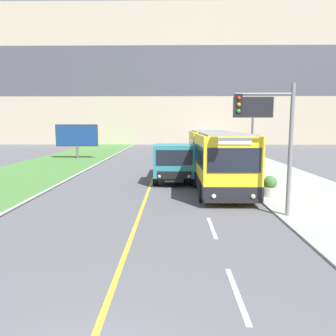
{
  "coord_description": "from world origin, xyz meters",
  "views": [
    {
      "loc": [
        1.35,
        -3.51,
        3.65
      ],
      "look_at": [
        1.1,
        13.34,
        1.4
      ],
      "focal_mm": 35.0,
      "sensor_mm": 36.0,
      "label": 1
    }
  ],
  "objects_px": {
    "traffic_light_mast": "(273,133)",
    "planter_round_second": "(252,174)",
    "planter_round_far": "(229,159)",
    "dump_truck": "(174,163)",
    "city_bus": "(215,157)",
    "billboard_large": "(253,111)",
    "planter_round_near": "(270,187)",
    "planter_round_third": "(236,166)",
    "billboard_small": "(77,136)"
  },
  "relations": [
    {
      "from": "city_bus",
      "to": "traffic_light_mast",
      "type": "relative_size",
      "value": 2.49
    },
    {
      "from": "traffic_light_mast",
      "to": "planter_round_far",
      "type": "height_order",
      "value": "traffic_light_mast"
    },
    {
      "from": "planter_round_far",
      "to": "dump_truck",
      "type": "bearing_deg",
      "value": -121.01
    },
    {
      "from": "dump_truck",
      "to": "planter_round_near",
      "type": "height_order",
      "value": "dump_truck"
    },
    {
      "from": "city_bus",
      "to": "planter_round_far",
      "type": "relative_size",
      "value": 11.28
    },
    {
      "from": "billboard_small",
      "to": "planter_round_near",
      "type": "height_order",
      "value": "billboard_small"
    },
    {
      "from": "city_bus",
      "to": "traffic_light_mast",
      "type": "bearing_deg",
      "value": -80.78
    },
    {
      "from": "billboard_large",
      "to": "traffic_light_mast",
      "type": "bearing_deg",
      "value": -101.67
    },
    {
      "from": "planter_round_near",
      "to": "planter_round_third",
      "type": "bearing_deg",
      "value": 90.68
    },
    {
      "from": "planter_round_far",
      "to": "billboard_small",
      "type": "bearing_deg",
      "value": 158.11
    },
    {
      "from": "billboard_large",
      "to": "city_bus",
      "type": "bearing_deg",
      "value": -111.32
    },
    {
      "from": "billboard_large",
      "to": "planter_round_third",
      "type": "height_order",
      "value": "billboard_large"
    },
    {
      "from": "city_bus",
      "to": "dump_truck",
      "type": "relative_size",
      "value": 1.88
    },
    {
      "from": "planter_round_second",
      "to": "planter_round_far",
      "type": "bearing_deg",
      "value": 89.99
    },
    {
      "from": "traffic_light_mast",
      "to": "billboard_small",
      "type": "bearing_deg",
      "value": 122.37
    },
    {
      "from": "planter_round_third",
      "to": "traffic_light_mast",
      "type": "bearing_deg",
      "value": -94.51
    },
    {
      "from": "traffic_light_mast",
      "to": "planter_round_second",
      "type": "relative_size",
      "value": 4.98
    },
    {
      "from": "city_bus",
      "to": "traffic_light_mast",
      "type": "height_order",
      "value": "traffic_light_mast"
    },
    {
      "from": "billboard_large",
      "to": "planter_round_third",
      "type": "xyz_separation_m",
      "value": [
        -3.75,
        -10.81,
        -4.56
      ]
    },
    {
      "from": "planter_round_third",
      "to": "planter_round_far",
      "type": "relative_size",
      "value": 0.93
    },
    {
      "from": "dump_truck",
      "to": "planter_round_second",
      "type": "bearing_deg",
      "value": -2.7
    },
    {
      "from": "dump_truck",
      "to": "planter_round_far",
      "type": "bearing_deg",
      "value": 58.99
    },
    {
      "from": "dump_truck",
      "to": "planter_round_third",
      "type": "relative_size",
      "value": 6.47
    },
    {
      "from": "dump_truck",
      "to": "planter_round_near",
      "type": "xyz_separation_m",
      "value": [
        4.8,
        -4.42,
        -0.71
      ]
    },
    {
      "from": "billboard_small",
      "to": "planter_round_near",
      "type": "relative_size",
      "value": 4.45
    },
    {
      "from": "city_bus",
      "to": "billboard_large",
      "type": "bearing_deg",
      "value": 68.68
    },
    {
      "from": "traffic_light_mast",
      "to": "planter_round_second",
      "type": "bearing_deg",
      "value": 81.62
    },
    {
      "from": "planter_round_second",
      "to": "planter_round_near",
      "type": "bearing_deg",
      "value": -91.37
    },
    {
      "from": "dump_truck",
      "to": "planter_round_far",
      "type": "relative_size",
      "value": 6.0
    },
    {
      "from": "traffic_light_mast",
      "to": "planter_round_near",
      "type": "height_order",
      "value": "traffic_light_mast"
    },
    {
      "from": "planter_round_near",
      "to": "dump_truck",
      "type": "bearing_deg",
      "value": 137.34
    },
    {
      "from": "traffic_light_mast",
      "to": "planter_round_near",
      "type": "bearing_deg",
      "value": 73.69
    },
    {
      "from": "dump_truck",
      "to": "planter_round_far",
      "type": "distance_m",
      "value": 9.53
    },
    {
      "from": "billboard_large",
      "to": "planter_round_near",
      "type": "bearing_deg",
      "value": -100.79
    },
    {
      "from": "dump_truck",
      "to": "billboard_large",
      "type": "bearing_deg",
      "value": 60.21
    },
    {
      "from": "billboard_large",
      "to": "planter_round_far",
      "type": "height_order",
      "value": "billboard_large"
    },
    {
      "from": "traffic_light_mast",
      "to": "billboard_large",
      "type": "bearing_deg",
      "value": 78.33
    },
    {
      "from": "planter_round_third",
      "to": "billboard_small",
      "type": "bearing_deg",
      "value": 145.56
    },
    {
      "from": "traffic_light_mast",
      "to": "city_bus",
      "type": "bearing_deg",
      "value": 99.22
    },
    {
      "from": "planter_round_near",
      "to": "planter_round_second",
      "type": "bearing_deg",
      "value": 88.63
    },
    {
      "from": "city_bus",
      "to": "planter_round_third",
      "type": "distance_m",
      "value": 5.0
    },
    {
      "from": "planter_round_second",
      "to": "traffic_light_mast",
      "type": "bearing_deg",
      "value": -98.38
    },
    {
      "from": "traffic_light_mast",
      "to": "planter_round_near",
      "type": "relative_size",
      "value": 5.12
    },
    {
      "from": "city_bus",
      "to": "planter_round_second",
      "type": "height_order",
      "value": "city_bus"
    },
    {
      "from": "traffic_light_mast",
      "to": "billboard_small",
      "type": "height_order",
      "value": "traffic_light_mast"
    },
    {
      "from": "city_bus",
      "to": "billboard_large",
      "type": "height_order",
      "value": "billboard_large"
    },
    {
      "from": "traffic_light_mast",
      "to": "dump_truck",
      "type": "bearing_deg",
      "value": 115.22
    },
    {
      "from": "city_bus",
      "to": "dump_truck",
      "type": "height_order",
      "value": "city_bus"
    },
    {
      "from": "dump_truck",
      "to": "planter_round_second",
      "type": "distance_m",
      "value": 4.95
    },
    {
      "from": "planter_round_far",
      "to": "traffic_light_mast",
      "type": "bearing_deg",
      "value": -94.05
    }
  ]
}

